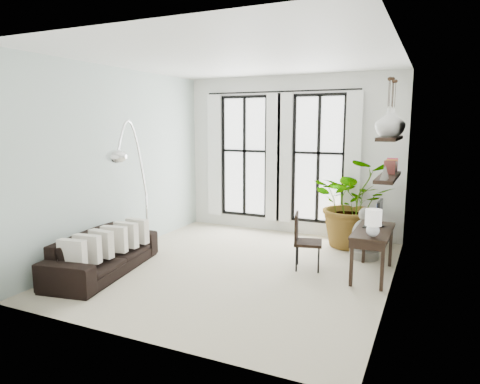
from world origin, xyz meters
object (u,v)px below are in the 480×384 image
Objects in this scene: plant at (353,202)px; desk_chair at (303,237)px; arc_lamp at (132,153)px; buddha at (365,237)px; desk at (373,233)px; sofa at (103,253)px.

plant is 1.87× the size of desk_chair.
buddha is (3.41, 1.75, -1.42)m from arc_lamp.
plant reaches higher than desk.
desk is 1.39× the size of buddha.
sofa is 1.72× the size of desk.
arc_lamp is (-3.09, -2.38, 0.96)m from plant.
plant is 0.84m from buddha.
sofa is at bearing -165.78° from desk_chair.
buddha is at bearing -63.07° from plant.
desk is (3.75, 1.48, 0.38)m from sofa.
buddha is at bearing 27.19° from arc_lamp.
arc_lamp is at bearing -142.40° from plant.
desk_chair is at bearing -177.52° from desk.
desk is 0.52× the size of arc_lamp.
desk_chair is (-1.03, -0.04, -0.18)m from desk.
sofa is 4.42m from plant.
desk_chair is 1.25m from buddha.
sofa is 4.05m from desk.
plant is 1.90× the size of buddha.
desk_chair is (-0.48, -1.58, -0.32)m from plant.
sofa is 1.26× the size of plant.
plant is 4.02m from arc_lamp.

